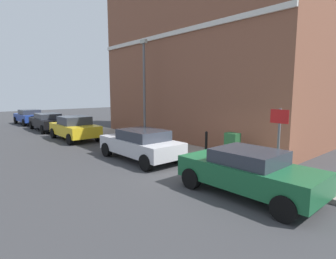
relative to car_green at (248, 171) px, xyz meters
The scene contains 13 objects.
ground 2.62m from the car_green, 81.03° to the left, with size 80.00×80.00×0.00m, color #38383A.
sidewalk 8.83m from the car_green, 74.50° to the left, with size 2.48×30.00×0.15m, color gray.
corner_building 11.07m from the car_green, 46.73° to the left, with size 6.93×13.91×9.96m.
car_green is the anchor object (origin of this frame).
car_silver 5.34m from the car_green, 89.73° to the left, with size 1.86×4.15×1.35m.
car_yellow 12.14m from the car_green, 90.82° to the left, with size 1.97×4.04×1.47m.
car_black 17.51m from the car_green, 90.42° to the left, with size 1.94×4.47×1.32m.
car_blue 22.74m from the car_green, 90.35° to the left, with size 1.92×3.94×1.35m.
utility_cabinet 3.41m from the car_green, 43.20° to the left, with size 0.46×0.61×1.15m.
bollard_near_cabinet 4.62m from the car_green, 55.88° to the left, with size 0.14×0.14×1.04m.
bollard_far_kerb 5.42m from the car_green, 75.44° to the left, with size 0.14×0.14×1.04m.
street_sign 1.83m from the car_green, ahead, with size 0.08×0.60×2.30m.
lamppost 9.35m from the car_green, 73.08° to the left, with size 0.20×0.44×5.72m.
Camera 1 is at (-7.02, -6.60, 2.97)m, focal length 28.73 mm.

